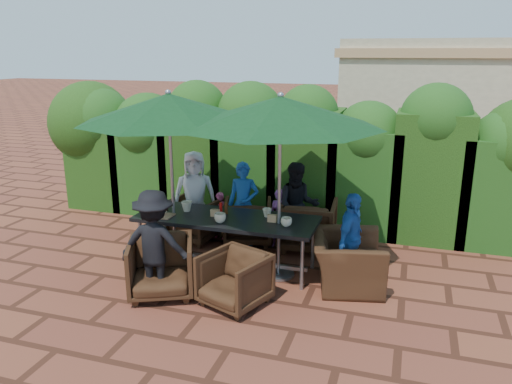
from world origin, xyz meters
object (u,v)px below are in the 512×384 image
(chair_end_right, at_px, (348,253))
(chair_near_right, at_px, (234,277))
(umbrella_left, at_px, (169,108))
(chair_far_mid, at_px, (248,219))
(dining_table, at_px, (226,222))
(chair_near_left, at_px, (161,264))
(chair_far_right, at_px, (308,222))
(umbrella_right, at_px, (280,112))
(chair_far_left, at_px, (194,217))

(chair_end_right, bearing_deg, chair_near_right, 115.42)
(umbrella_left, height_order, chair_end_right, umbrella_left)
(chair_far_mid, xyz_separation_m, chair_near_right, (0.50, -1.99, -0.02))
(dining_table, relative_size, chair_near_left, 3.12)
(umbrella_left, xyz_separation_m, chair_far_right, (1.70, 1.11, -1.79))
(chair_far_right, xyz_separation_m, chair_near_right, (-0.47, -2.02, -0.06))
(umbrella_right, bearing_deg, chair_far_mid, 127.17)
(dining_table, bearing_deg, umbrella_right, -1.48)
(dining_table, relative_size, chair_far_right, 2.97)
(umbrella_right, xyz_separation_m, chair_end_right, (0.92, -0.01, -1.77))
(umbrella_left, height_order, chair_far_right, umbrella_left)
(dining_table, distance_m, chair_far_right, 1.42)
(chair_far_left, distance_m, chair_far_mid, 0.88)
(chair_far_mid, height_order, chair_far_right, chair_far_right)
(dining_table, distance_m, umbrella_right, 1.71)
(chair_end_right, bearing_deg, chair_far_right, 22.10)
(dining_table, height_order, chair_near_right, dining_table)
(dining_table, height_order, chair_far_left, chair_far_left)
(chair_far_mid, relative_size, chair_near_left, 0.95)
(umbrella_right, height_order, chair_far_mid, umbrella_right)
(umbrella_right, bearing_deg, chair_far_right, 80.45)
(chair_far_mid, bearing_deg, dining_table, 75.19)
(umbrella_left, bearing_deg, dining_table, 4.45)
(umbrella_right, relative_size, chair_far_mid, 3.46)
(umbrella_left, xyz_separation_m, chair_far_left, (-0.13, 0.94, -1.83))
(dining_table, distance_m, chair_far_mid, 1.06)
(chair_far_mid, bearing_deg, chair_end_right, 131.78)
(chair_far_left, height_order, chair_near_right, chair_far_left)
(chair_near_left, distance_m, chair_near_right, 0.96)
(chair_far_mid, relative_size, chair_near_right, 1.06)
(umbrella_right, relative_size, chair_near_left, 3.28)
(umbrella_right, bearing_deg, chair_far_left, 151.51)
(chair_near_left, bearing_deg, dining_table, 38.71)
(chair_near_left, bearing_deg, umbrella_right, 13.14)
(umbrella_right, distance_m, chair_far_right, 2.09)
(umbrella_left, relative_size, chair_far_right, 2.92)
(chair_near_right, bearing_deg, chair_far_left, 147.37)
(umbrella_right, height_order, chair_near_left, umbrella_right)
(umbrella_right, relative_size, chair_end_right, 2.59)
(chair_far_left, distance_m, chair_far_right, 1.84)
(chair_far_left, distance_m, chair_near_left, 1.91)
(chair_far_right, bearing_deg, umbrella_left, 28.73)
(dining_table, bearing_deg, chair_far_left, 135.68)
(chair_far_mid, xyz_separation_m, chair_near_left, (-0.46, -2.00, 0.02))
(chair_far_right, height_order, chair_near_left, chair_far_right)
(chair_far_left, xyz_separation_m, chair_near_left, (0.40, -1.86, 0.02))
(chair_far_left, bearing_deg, dining_table, 145.48)
(dining_table, relative_size, umbrella_right, 0.95)
(dining_table, xyz_separation_m, chair_far_mid, (-0.03, 1.02, -0.30))
(umbrella_right, xyz_separation_m, chair_near_right, (-0.29, -0.95, -1.86))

